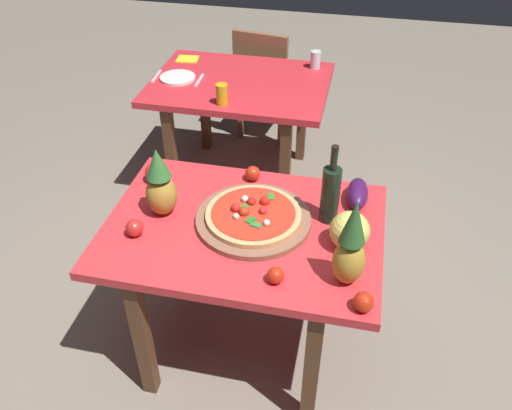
# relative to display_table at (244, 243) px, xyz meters

# --- Properties ---
(ground_plane) EXTENTS (10.00, 10.00, 0.00)m
(ground_plane) POSITION_rel_display_table_xyz_m (0.00, 0.00, -0.64)
(ground_plane) COLOR gray
(display_table) EXTENTS (1.13, 0.81, 0.73)m
(display_table) POSITION_rel_display_table_xyz_m (0.00, 0.00, 0.00)
(display_table) COLOR #56341F
(display_table) RESTS_ON ground_plane
(background_table) EXTENTS (1.09, 0.81, 0.73)m
(background_table) POSITION_rel_display_table_xyz_m (-0.34, 1.34, -0.00)
(background_table) COLOR #56341F
(background_table) RESTS_ON ground_plane
(dining_chair) EXTENTS (0.46, 0.46, 0.85)m
(dining_chair) POSITION_rel_display_table_xyz_m (-0.31, 1.97, -0.15)
(dining_chair) COLOR #885A44
(dining_chair) RESTS_ON ground_plane
(pizza_board) EXTENTS (0.48, 0.48, 0.02)m
(pizza_board) POSITION_rel_display_table_xyz_m (0.04, 0.03, 0.11)
(pizza_board) COLOR #885A44
(pizza_board) RESTS_ON display_table
(pizza) EXTENTS (0.39, 0.39, 0.06)m
(pizza) POSITION_rel_display_table_xyz_m (0.03, 0.03, 0.14)
(pizza) COLOR #E4A366
(pizza) RESTS_ON pizza_board
(wine_bottle) EXTENTS (0.08, 0.08, 0.35)m
(wine_bottle) POSITION_rel_display_table_xyz_m (0.33, 0.12, 0.23)
(wine_bottle) COLOR black
(wine_bottle) RESTS_ON display_table
(pineapple_left) EXTENTS (0.13, 0.13, 0.31)m
(pineapple_left) POSITION_rel_display_table_xyz_m (-0.35, 0.01, 0.24)
(pineapple_left) COLOR #AE8833
(pineapple_left) RESTS_ON display_table
(pineapple_right) EXTENTS (0.12, 0.12, 0.36)m
(pineapple_right) POSITION_rel_display_table_xyz_m (0.44, -0.22, 0.26)
(pineapple_right) COLOR #B98F32
(pineapple_right) RESTS_ON display_table
(melon) EXTENTS (0.16, 0.16, 0.16)m
(melon) POSITION_rel_display_table_xyz_m (0.43, -0.03, 0.18)
(melon) COLOR #DBD45F
(melon) RESTS_ON display_table
(bell_pepper) EXTENTS (0.09, 0.09, 0.10)m
(bell_pepper) POSITION_rel_display_table_xyz_m (-0.46, 0.22, 0.14)
(bell_pepper) COLOR red
(bell_pepper) RESTS_ON display_table
(eggplant) EXTENTS (0.10, 0.20, 0.09)m
(eggplant) POSITION_rel_display_table_xyz_m (0.44, 0.26, 0.14)
(eggplant) COLOR #3F154A
(eggplant) RESTS_ON display_table
(tomato_at_corner) EXTENTS (0.07, 0.07, 0.07)m
(tomato_at_corner) POSITION_rel_display_table_xyz_m (-0.41, -0.15, 0.13)
(tomato_at_corner) COLOR red
(tomato_at_corner) RESTS_ON display_table
(tomato_by_bottle) EXTENTS (0.06, 0.06, 0.06)m
(tomato_by_bottle) POSITION_rel_display_table_xyz_m (0.19, -0.28, 0.13)
(tomato_by_bottle) COLOR red
(tomato_by_bottle) RESTS_ON display_table
(tomato_beside_pepper) EXTENTS (0.07, 0.07, 0.07)m
(tomato_beside_pepper) POSITION_rel_display_table_xyz_m (0.50, -0.35, 0.13)
(tomato_beside_pepper) COLOR red
(tomato_beside_pepper) RESTS_ON display_table
(tomato_near_board) EXTENTS (0.07, 0.07, 0.07)m
(tomato_near_board) POSITION_rel_display_table_xyz_m (-0.03, 0.33, 0.13)
(tomato_near_board) COLOR red
(tomato_near_board) RESTS_ON display_table
(drinking_glass_juice) EXTENTS (0.07, 0.07, 0.12)m
(drinking_glass_juice) POSITION_rel_display_table_xyz_m (-0.37, 1.02, 0.16)
(drinking_glass_juice) COLOR gold
(drinking_glass_juice) RESTS_ON background_table
(drinking_glass_water) EXTENTS (0.07, 0.07, 0.11)m
(drinking_glass_water) POSITION_rel_display_table_xyz_m (0.09, 1.63, 0.15)
(drinking_glass_water) COLOR silver
(drinking_glass_water) RESTS_ON background_table
(dinner_plate) EXTENTS (0.22, 0.22, 0.02)m
(dinner_plate) POSITION_rel_display_table_xyz_m (-0.73, 1.29, 0.11)
(dinner_plate) COLOR white
(dinner_plate) RESTS_ON background_table
(fork_utensil) EXTENTS (0.03, 0.18, 0.01)m
(fork_utensil) POSITION_rel_display_table_xyz_m (-0.87, 1.29, 0.10)
(fork_utensil) COLOR silver
(fork_utensil) RESTS_ON background_table
(knife_utensil) EXTENTS (0.02, 0.18, 0.01)m
(knife_utensil) POSITION_rel_display_table_xyz_m (-0.59, 1.29, 0.10)
(knife_utensil) COLOR silver
(knife_utensil) RESTS_ON background_table
(napkin_folded) EXTENTS (0.15, 0.14, 0.01)m
(napkin_folded) POSITION_rel_display_table_xyz_m (-0.76, 1.59, 0.10)
(napkin_folded) COLOR yellow
(napkin_folded) RESTS_ON background_table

